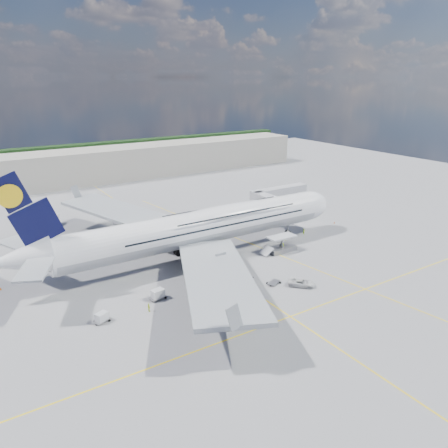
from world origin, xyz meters
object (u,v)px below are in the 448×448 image
dolly_nose_near (274,282)px  cone_wing_left_inner (178,242)px  dolly_row_c (208,293)px  crew_wing (149,308)px  cargo_loader (281,246)px  service_van (301,283)px  cone_wing_left_outer (100,235)px  cone_nose (334,223)px  catering_truck_outer (45,219)px  dolly_nose_far (246,277)px  crew_nose (304,232)px  crew_loader (285,237)px  jet_bridge (276,197)px  crew_van (283,247)px  catering_truck_inner (168,230)px  baggage_tug (205,286)px  dolly_back (102,317)px  dolly_row_b (201,293)px  dolly_row_a (158,294)px  cone_wing_right_outer (218,310)px  crew_tug (209,303)px  cone_wing_right_inner (247,289)px  cone_tail (0,288)px  airliner (201,227)px

dolly_nose_near → cone_wing_left_inner: size_ratio=5.41×
dolly_row_c → crew_wing: size_ratio=1.82×
crew_wing → cargo_loader: bearing=-73.5°
service_van → cone_wing_left_outer: bearing=72.9°
cone_nose → catering_truck_outer: bearing=148.8°
dolly_nose_far → crew_nose: bearing=27.3°
dolly_nose_far → crew_loader: bearing=32.7°
crew_nose → jet_bridge: bearing=79.2°
service_van → crew_van: size_ratio=2.54×
crew_wing → cone_wing_left_inner: crew_wing is taller
dolly_nose_near → catering_truck_inner: 33.93m
jet_bridge → dolly_nose_far: jet_bridge is taller
baggage_tug → catering_truck_outer: 57.12m
dolly_back → baggage_tug: bearing=-22.2°
dolly_row_b → dolly_nose_near: (13.71, -3.72, 0.00)m
dolly_row_a → catering_truck_inner: catering_truck_inner is taller
cone_wing_right_outer → dolly_row_a: bearing=125.4°
crew_tug → cone_nose: size_ratio=3.06×
baggage_tug → crew_tug: (-2.73, -5.94, 0.03)m
dolly_row_a → cone_wing_left_inner: size_ratio=5.47×
dolly_row_b → dolly_nose_near: 14.21m
dolly_row_c → crew_tug: 3.27m
crew_wing → dolly_nose_near: bearing=-94.9°
dolly_nose_far → crew_tug: 13.06m
service_van → cone_wing_right_inner: 10.49m
cone_wing_left_inner → cone_wing_left_outer: cone_wing_left_outer is taller
baggage_tug → cone_tail: bearing=156.3°
cone_wing_left_outer → cone_wing_right_outer: bearing=-83.7°
baggage_tug → cone_wing_right_outer: size_ratio=4.49×
dolly_nose_near → cone_nose: bearing=3.5°
dolly_nose_far → crew_wing: size_ratio=1.87×
crew_wing → cone_tail: crew_wing is taller
dolly_nose_near → cone_wing_right_outer: (-14.37, -3.14, -0.01)m
catering_truck_outer → service_van: 71.21m
dolly_row_c → crew_wing: 10.92m
cone_wing_left_inner → cone_wing_right_inner: size_ratio=1.12×
catering_truck_inner → cone_wing_left_outer: catering_truck_inner is taller
dolly_nose_near → catering_truck_inner: (-6.02, 33.34, 1.84)m
jet_bridge → dolly_row_c: size_ratio=6.79×
cone_wing_right_outer → cone_nose: bearing=24.1°
jet_bridge → cargo_loader: (-12.99, -18.04, -5.60)m
catering_truck_inner → cargo_loader: bearing=-76.3°
airliner → crew_loader: (21.80, -2.44, -5.90)m
dolly_row_c → crew_van: (25.43, 10.07, 0.08)m
catering_truck_inner → crew_van: (18.14, -21.39, -1.18)m
baggage_tug → dolly_row_b: bearing=-130.4°
jet_bridge → catering_truck_inner: (-30.60, 3.27, -4.69)m
crew_tug → cone_tail: size_ratio=2.67×
dolly_row_a → crew_wing: dolly_row_a is taller
crew_van → cone_wing_right_outer: (-26.48, -15.09, -0.67)m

